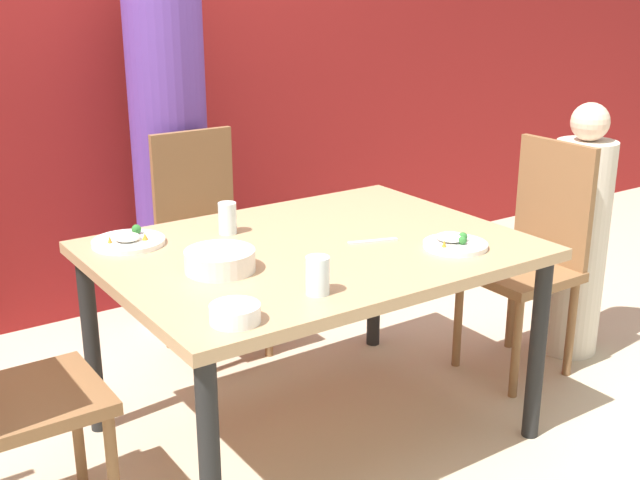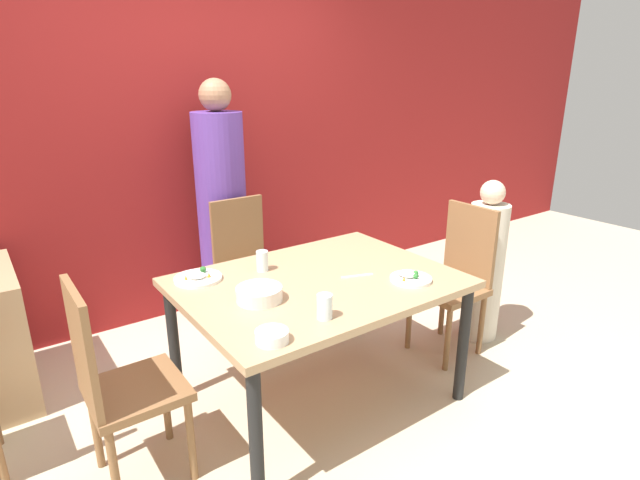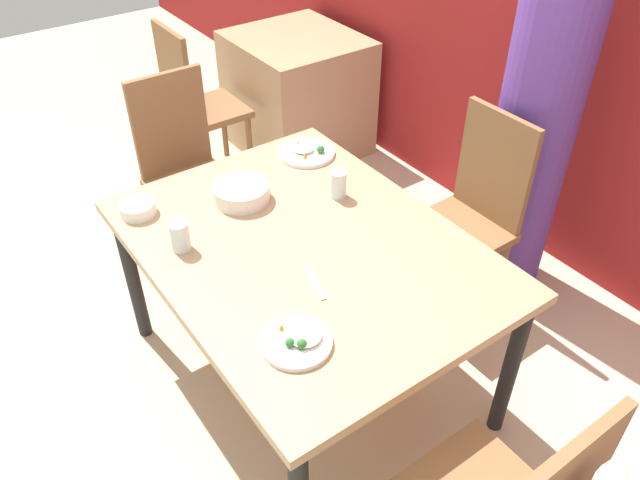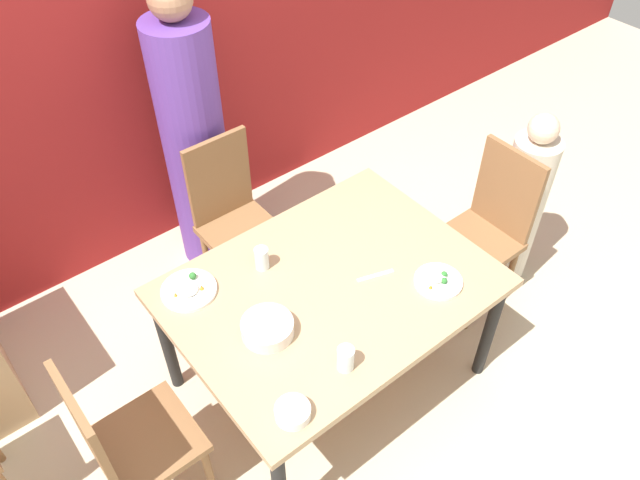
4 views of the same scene
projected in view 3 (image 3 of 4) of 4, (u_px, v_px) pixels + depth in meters
ground_plane at (307, 375)px, 2.73m from camera, size 10.00×10.00×0.00m
dining_table at (305, 259)px, 2.31m from camera, size 1.42×1.06×0.74m
chair_adult_spot at (470, 213)px, 2.79m from camera, size 0.40×0.40×0.98m
chair_empty_left at (186, 169)px, 3.08m from camera, size 0.40×0.40×0.98m
person_adult at (534, 134)px, 2.76m from camera, size 0.35×0.35×1.75m
bowl_curry at (241, 192)px, 2.47m from camera, size 0.22×0.22×0.07m
plate_rice_adult at (298, 341)px, 1.88m from camera, size 0.22×0.22×0.05m
plate_rice_child at (306, 152)px, 2.76m from camera, size 0.25×0.25×0.05m
bowl_rice_small at (138, 208)px, 2.40m from camera, size 0.14×0.14×0.05m
glass_water_tall at (180, 236)px, 2.21m from camera, size 0.07×0.07×0.11m
glass_water_short at (338, 184)px, 2.48m from camera, size 0.07×0.07×0.11m
fork_steel at (316, 282)px, 2.10m from camera, size 0.18×0.08×0.01m
background_table at (297, 94)px, 4.07m from camera, size 0.78×0.73×0.76m
chair_background at (196, 102)px, 3.66m from camera, size 0.40×0.40×0.98m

